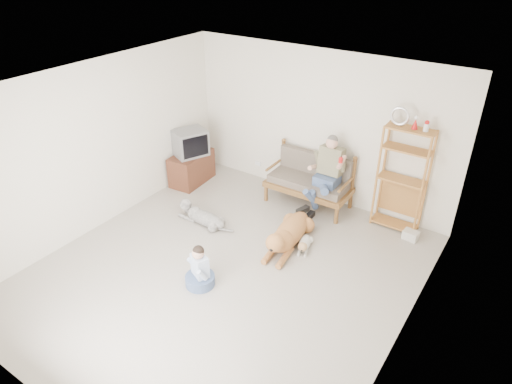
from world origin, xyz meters
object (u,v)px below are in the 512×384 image
Objects in this scene: etagere at (402,178)px; golden_retriever at (288,234)px; loveseat at (310,179)px; tv_stand at (191,168)px.

etagere is 1.27× the size of golden_retriever.
loveseat is at bearing -175.37° from etagere.
loveseat is 0.73× the size of etagere.
tv_stand is 0.58× the size of golden_retriever.
loveseat is 1.61m from etagere.
tv_stand is at bearing 156.28° from golden_retriever.
tv_stand is at bearing -169.66° from etagere.
etagere is (1.55, 0.13, 0.42)m from loveseat.
tv_stand is 2.75m from golden_retriever.
loveseat is 1.61× the size of tv_stand.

